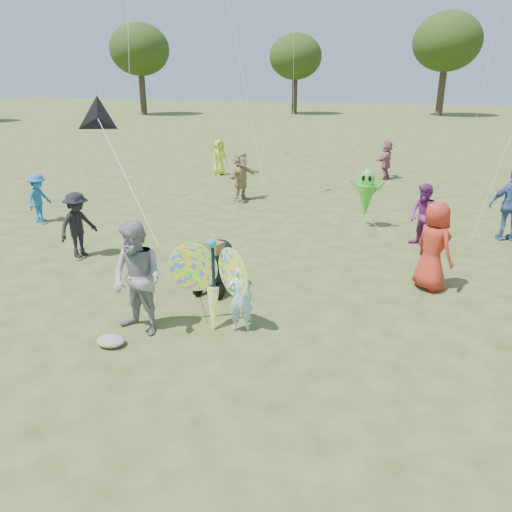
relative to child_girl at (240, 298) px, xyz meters
The scene contains 17 objects.
ground 0.91m from the child_girl, 74.43° to the right, with size 160.00×160.00×0.00m, color #51592B.
child_girl is the anchor object (origin of this frame).
adult_man 1.78m from the child_girl, 157.63° to the right, with size 0.97×0.76×2.00m, color gray.
grey_bag 2.29m from the child_girl, 145.77° to the right, with size 0.49×0.40×0.16m, color gray.
crowd_a 4.36m from the child_girl, 45.24° to the left, with size 0.92×0.60×1.87m, color #B52D1C.
crowd_b 5.61m from the child_girl, 157.02° to the left, with size 1.05×0.60×1.63m, color black.
crowd_c 8.80m from the child_girl, 55.89° to the left, with size 1.15×0.48×1.96m, color #375B99.
crowd_d 9.85m from the child_girl, 111.65° to the left, with size 1.61×0.51×1.74m, color tan.
crowd_e 6.46m from the child_girl, 64.81° to the left, with size 0.82×0.64×1.68m, color #762771.
crowd_g 14.81m from the child_girl, 115.56° to the left, with size 0.77×0.50×1.58m, color #CBE034.
crowd_i 9.43m from the child_girl, 152.48° to the left, with size 0.96×0.55×1.48m, color #1D65A0.
crowd_j 15.02m from the child_girl, 87.03° to the left, with size 1.55×0.49×1.67m, color #A8606F.
jogging_stroller 1.83m from the child_girl, 127.53° to the left, with size 0.66×1.11×1.09m.
butterfly_kite 0.55m from the child_girl, behind, with size 1.74×0.75×1.83m.
delta_kite_rig 4.27m from the child_girl, 167.91° to the left, with size 2.34×1.56×2.32m.
alien_kite 7.29m from the child_girl, 81.52° to the left, with size 1.12×0.69×1.74m.
tree_line 44.95m from the child_girl, 85.04° to the left, with size 91.78×33.60×10.79m.
Camera 1 is at (2.80, -6.66, 4.25)m, focal length 35.00 mm.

